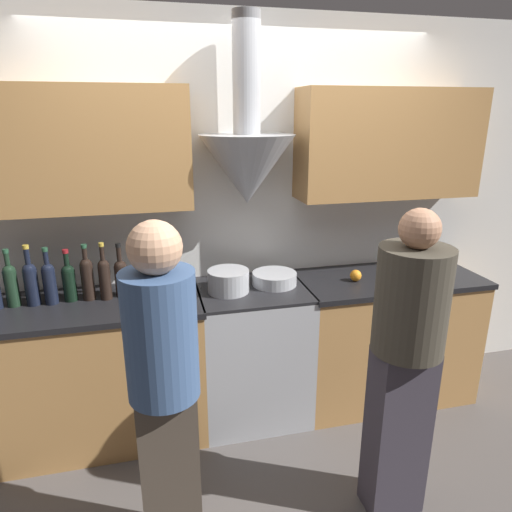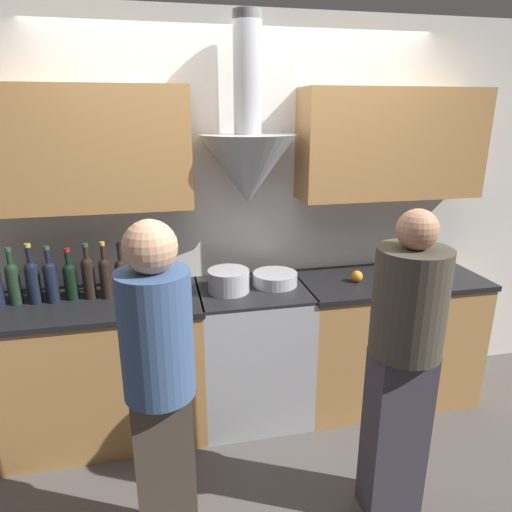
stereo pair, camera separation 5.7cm
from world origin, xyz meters
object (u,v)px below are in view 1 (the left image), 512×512
(wine_bottle_2, at_px, (31,281))
(stock_pot, at_px, (228,281))
(wine_bottle_6, at_px, (105,277))
(person_foreground_right, at_px, (405,357))
(stove_range, at_px, (252,352))
(wine_bottle_1, at_px, (11,283))
(mixing_bowl, at_px, (274,279))
(wine_bottle_7, at_px, (121,276))
(orange_fruit, at_px, (356,276))
(person_foreground_left, at_px, (164,382))
(wine_bottle_3, at_px, (49,281))
(wine_bottle_5, at_px, (87,277))
(wine_bottle_4, at_px, (69,280))

(wine_bottle_2, relative_size, stock_pot, 1.40)
(wine_bottle_6, bearing_deg, person_foreground_right, -34.64)
(stove_range, xyz_separation_m, wine_bottle_6, (-0.90, 0.04, 0.60))
(wine_bottle_1, bearing_deg, stock_pot, -3.52)
(wine_bottle_2, xyz_separation_m, mixing_bowl, (1.46, -0.02, -0.10))
(wine_bottle_7, bearing_deg, orange_fruit, -3.96)
(stove_range, distance_m, person_foreground_left, 1.18)
(orange_fruit, height_order, person_foreground_left, person_foreground_left)
(wine_bottle_1, xyz_separation_m, mixing_bowl, (1.57, -0.03, -0.10))
(wine_bottle_1, relative_size, mixing_bowl, 1.19)
(wine_bottle_7, bearing_deg, wine_bottle_2, -177.94)
(orange_fruit, xyz_separation_m, person_foreground_right, (-0.17, -0.91, -0.07))
(wine_bottle_2, bearing_deg, wine_bottle_7, 2.06)
(wine_bottle_1, height_order, person_foreground_right, person_foreground_right)
(person_foreground_left, xyz_separation_m, person_foreground_right, (1.13, -0.03, -0.02))
(stove_range, bearing_deg, orange_fruit, -2.51)
(wine_bottle_3, xyz_separation_m, wine_bottle_6, (0.31, -0.00, 0.00))
(stove_range, xyz_separation_m, wine_bottle_5, (-1.00, 0.06, 0.60))
(wine_bottle_3, relative_size, person_foreground_left, 0.21)
(stock_pot, xyz_separation_m, orange_fruit, (0.86, -0.02, -0.03))
(wine_bottle_1, relative_size, wine_bottle_7, 1.03)
(wine_bottle_2, distance_m, wine_bottle_5, 0.31)
(wine_bottle_6, bearing_deg, mixing_bowl, -0.47)
(wine_bottle_1, height_order, stock_pot, wine_bottle_1)
(stove_range, bearing_deg, wine_bottle_3, 177.76)
(wine_bottle_2, height_order, mixing_bowl, wine_bottle_2)
(wine_bottle_6, distance_m, person_foreground_left, 1.02)
(person_foreground_right, bearing_deg, wine_bottle_2, 151.48)
(stove_range, relative_size, person_foreground_right, 0.57)
(person_foreground_right, bearing_deg, wine_bottle_3, 150.32)
(wine_bottle_1, bearing_deg, stove_range, -2.55)
(wine_bottle_2, height_order, wine_bottle_4, wine_bottle_2)
(wine_bottle_5, height_order, orange_fruit, wine_bottle_5)
(wine_bottle_5, distance_m, wine_bottle_7, 0.19)
(wine_bottle_3, height_order, person_foreground_left, person_foreground_left)
(wine_bottle_1, relative_size, person_foreground_left, 0.21)
(stove_range, height_order, wine_bottle_5, wine_bottle_5)
(stove_range, bearing_deg, wine_bottle_6, 177.15)
(wine_bottle_3, height_order, wine_bottle_7, wine_bottle_3)
(wine_bottle_4, height_order, orange_fruit, wine_bottle_4)
(wine_bottle_1, distance_m, person_foreground_right, 2.20)
(wine_bottle_5, bearing_deg, person_foreground_left, -68.01)
(wine_bottle_1, bearing_deg, wine_bottle_7, 1.00)
(mixing_bowl, bearing_deg, wine_bottle_5, 178.69)
(wine_bottle_5, relative_size, wine_bottle_7, 1.03)
(wine_bottle_5, relative_size, orange_fruit, 4.49)
(wine_bottle_7, xyz_separation_m, mixing_bowl, (0.96, -0.04, -0.09))
(orange_fruit, bearing_deg, wine_bottle_2, 177.54)
(wine_bottle_3, distance_m, wine_bottle_6, 0.31)
(wine_bottle_6, relative_size, orange_fruit, 4.60)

